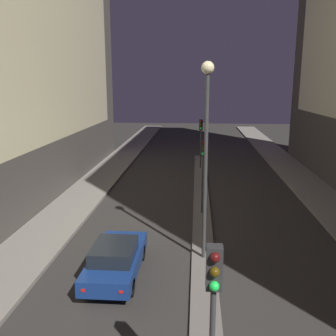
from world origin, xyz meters
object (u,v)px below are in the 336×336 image
at_px(car_left_lane, 116,259).
at_px(traffic_light_far, 201,132).
at_px(street_lamp, 206,132).
at_px(traffic_light_near, 213,298).
at_px(traffic_light_mid, 203,160).

bearing_deg(car_left_lane, traffic_light_far, 79.80).
relative_size(traffic_light_far, street_lamp, 0.52).
height_order(traffic_light_near, traffic_light_far, same).
bearing_deg(street_lamp, traffic_light_mid, 90.00).
bearing_deg(car_left_lane, traffic_light_mid, 64.91).
xyz_separation_m(traffic_light_near, car_left_lane, (-3.42, 6.41, -2.46)).
relative_size(traffic_light_far, car_left_lane, 0.93).
relative_size(traffic_light_near, traffic_light_mid, 1.00).
bearing_deg(traffic_light_mid, street_lamp, -90.00).
bearing_deg(street_lamp, traffic_light_near, -90.00).
bearing_deg(car_left_lane, street_lamp, 26.37).
distance_m(traffic_light_near, car_left_lane, 7.67).
height_order(traffic_light_mid, car_left_lane, traffic_light_mid).
bearing_deg(traffic_light_far, car_left_lane, -100.20).
relative_size(traffic_light_near, car_left_lane, 0.93).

